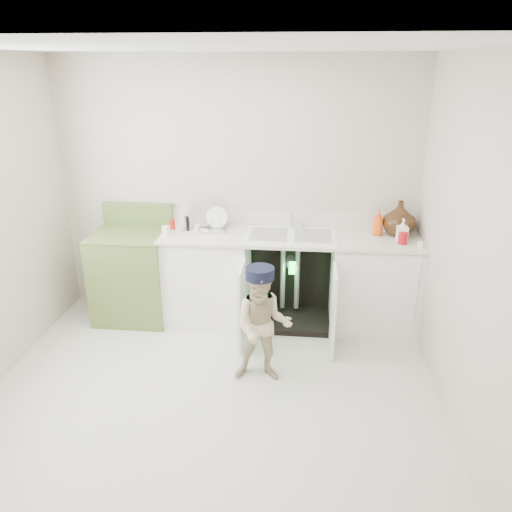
# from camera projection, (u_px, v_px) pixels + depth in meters

# --- Properties ---
(ground) EXTENTS (3.50, 3.50, 0.00)m
(ground) POSITION_uv_depth(u_px,v_px,m) (212.00, 391.00, 3.92)
(ground) COLOR beige
(ground) RESTS_ON ground
(room_shell) EXTENTS (6.00, 5.50, 1.26)m
(room_shell) POSITION_uv_depth(u_px,v_px,m) (207.00, 241.00, 3.47)
(room_shell) COLOR beige
(room_shell) RESTS_ON ground
(counter_run) EXTENTS (2.44, 1.02, 1.22)m
(counter_run) POSITION_uv_depth(u_px,v_px,m) (293.00, 277.00, 4.82)
(counter_run) COLOR white
(counter_run) RESTS_ON ground
(avocado_stove) EXTENTS (0.71, 0.65, 1.10)m
(avocado_stove) POSITION_uv_depth(u_px,v_px,m) (134.00, 274.00, 4.94)
(avocado_stove) COLOR #597131
(avocado_stove) RESTS_ON ground
(repair_worker) EXTENTS (0.48, 0.84, 0.97)m
(repair_worker) POSITION_uv_depth(u_px,v_px,m) (263.00, 325.00, 3.91)
(repair_worker) COLOR #C7B88F
(repair_worker) RESTS_ON ground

